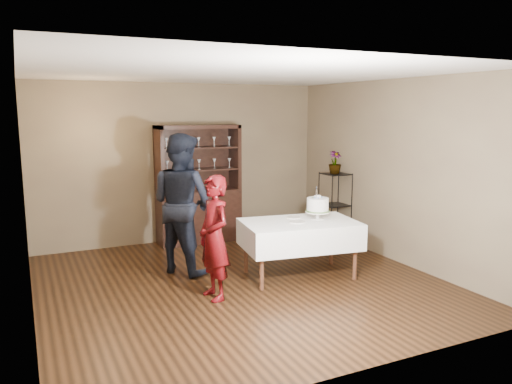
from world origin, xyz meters
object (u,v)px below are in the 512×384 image
(china_hutch, at_px, (199,203))
(cake_table, at_px, (300,234))
(cake, at_px, (318,206))
(potted_plant, at_px, (335,162))
(man, at_px, (182,203))
(plant_etagere, at_px, (335,205))
(woman, at_px, (214,238))

(china_hutch, xyz_separation_m, cake_table, (0.63, -2.33, -0.08))
(cake, distance_m, potted_plant, 1.74)
(cake_table, distance_m, man, 1.68)
(china_hutch, relative_size, potted_plant, 5.26)
(plant_etagere, bearing_deg, potted_plant, 173.49)
(plant_etagere, distance_m, woman, 3.18)
(man, bearing_deg, cake, -149.44)
(china_hutch, distance_m, woman, 2.69)
(man, distance_m, potted_plant, 2.85)
(china_hutch, bearing_deg, potted_plant, -27.01)
(woman, bearing_deg, cake_table, 95.48)
(potted_plant, bearing_deg, cake, -131.92)
(cake, height_order, potted_plant, potted_plant)
(china_hutch, bearing_deg, man, -117.04)
(china_hutch, height_order, potted_plant, china_hutch)
(china_hutch, relative_size, cake, 4.34)
(woman, relative_size, potted_plant, 3.95)
(plant_etagere, relative_size, cake, 2.61)
(plant_etagere, relative_size, woman, 0.80)
(plant_etagere, distance_m, man, 2.85)
(china_hutch, height_order, plant_etagere, china_hutch)
(plant_etagere, xyz_separation_m, cake, (-1.14, -1.25, 0.30))
(china_hutch, relative_size, plant_etagere, 1.67)
(plant_etagere, distance_m, cake_table, 1.93)
(plant_etagere, relative_size, cake_table, 0.73)
(man, bearing_deg, potted_plant, -114.12)
(woman, bearing_deg, potted_plant, 113.62)
(china_hutch, xyz_separation_m, plant_etagere, (2.08, -1.05, -0.01))
(plant_etagere, height_order, woman, woman)
(plant_etagere, bearing_deg, cake_table, -138.46)
(china_hutch, distance_m, potted_plant, 2.42)
(woman, distance_m, man, 1.18)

